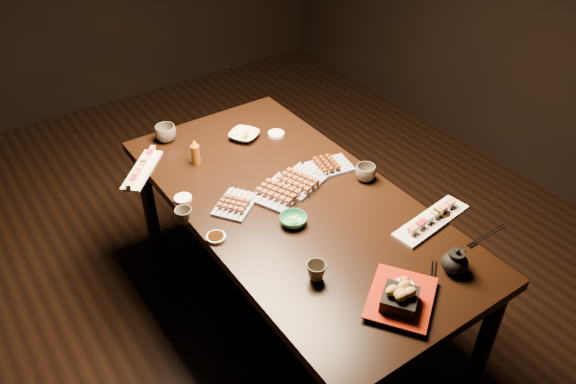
# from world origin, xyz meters

# --- Properties ---
(ground) EXTENTS (5.00, 5.00, 0.00)m
(ground) POSITION_xyz_m (0.00, 0.00, 0.00)
(ground) COLOR black
(ground) RESTS_ON ground
(dining_table) EXTENTS (1.41, 1.99, 0.75)m
(dining_table) POSITION_xyz_m (-0.05, -0.31, 0.38)
(dining_table) COLOR black
(dining_table) RESTS_ON ground
(sushi_platter_near) EXTENTS (0.41, 0.16, 0.05)m
(sushi_platter_near) POSITION_xyz_m (0.35, -0.76, 0.77)
(sushi_platter_near) COLOR white
(sushi_platter_near) RESTS_ON dining_table
(sushi_platter_far) EXTENTS (0.30, 0.31, 0.04)m
(sushi_platter_far) POSITION_xyz_m (-0.51, 0.29, 0.77)
(sushi_platter_far) COLOR white
(sushi_platter_far) RESTS_ON dining_table
(yakitori_plate_center) EXTENTS (0.29, 0.26, 0.06)m
(yakitori_plate_center) POSITION_xyz_m (-0.07, -0.24, 0.78)
(yakitori_plate_center) COLOR #828EB6
(yakitori_plate_center) RESTS_ON dining_table
(yakitori_plate_right) EXTENTS (0.28, 0.24, 0.06)m
(yakitori_plate_right) POSITION_xyz_m (0.05, -0.22, 0.78)
(yakitori_plate_right) COLOR #828EB6
(yakitori_plate_right) RESTS_ON dining_table
(yakitori_plate_left) EXTENTS (0.25, 0.24, 0.05)m
(yakitori_plate_left) POSITION_xyz_m (-0.28, -0.19, 0.78)
(yakitori_plate_left) COLOR #828EB6
(yakitori_plate_left) RESTS_ON dining_table
(tsukune_plate) EXTENTS (0.23, 0.18, 0.05)m
(tsukune_plate) POSITION_xyz_m (0.24, -0.20, 0.78)
(tsukune_plate) COLOR #828EB6
(tsukune_plate) RESTS_ON dining_table
(edamame_bowl_green) EXTENTS (0.15, 0.15, 0.04)m
(edamame_bowl_green) POSITION_xyz_m (-0.14, -0.43, 0.77)
(edamame_bowl_green) COLOR #2B835A
(edamame_bowl_green) RESTS_ON dining_table
(edamame_bowl_cream) EXTENTS (0.20, 0.20, 0.04)m
(edamame_bowl_cream) POSITION_xyz_m (0.04, 0.27, 0.77)
(edamame_bowl_cream) COLOR #BFB99D
(edamame_bowl_cream) RESTS_ON dining_table
(tempura_tray) EXTENTS (0.36, 0.34, 0.10)m
(tempura_tray) POSITION_xyz_m (-0.07, -1.01, 0.80)
(tempura_tray) COLOR black
(tempura_tray) RESTS_ON dining_table
(teacup_near_left) EXTENTS (0.10, 0.10, 0.07)m
(teacup_near_left) POSITION_xyz_m (-0.25, -0.75, 0.79)
(teacup_near_left) COLOR #50483D
(teacup_near_left) RESTS_ON dining_table
(teacup_mid_right) EXTENTS (0.10, 0.10, 0.08)m
(teacup_mid_right) POSITION_xyz_m (0.32, -0.37, 0.79)
(teacup_mid_right) COLOR #50483D
(teacup_mid_right) RESTS_ON dining_table
(teacup_far_left) EXTENTS (0.09, 0.09, 0.07)m
(teacup_far_left) POSITION_xyz_m (-0.52, -0.16, 0.78)
(teacup_far_left) COLOR #50483D
(teacup_far_left) RESTS_ON dining_table
(teacup_far_right) EXTENTS (0.15, 0.15, 0.09)m
(teacup_far_right) POSITION_xyz_m (-0.30, 0.48, 0.79)
(teacup_far_right) COLOR #50483D
(teacup_far_right) RESTS_ON dining_table
(teapot) EXTENTS (0.15, 0.15, 0.10)m
(teapot) POSITION_xyz_m (0.20, -1.01, 0.80)
(teapot) COLOR black
(teapot) RESTS_ON dining_table
(condiment_bottle) EXTENTS (0.05, 0.05, 0.13)m
(condiment_bottle) POSITION_xyz_m (-0.27, 0.21, 0.82)
(condiment_bottle) COLOR brown
(condiment_bottle) RESTS_ON dining_table
(sauce_dish_west) EXTENTS (0.10, 0.10, 0.01)m
(sauce_dish_west) POSITION_xyz_m (-0.46, -0.33, 0.76)
(sauce_dish_west) COLOR white
(sauce_dish_west) RESTS_ON dining_table
(sauce_dish_east) EXTENTS (0.11, 0.11, 0.02)m
(sauce_dish_east) POSITION_xyz_m (0.20, 0.20, 0.76)
(sauce_dish_east) COLOR white
(sauce_dish_east) RESTS_ON dining_table
(sauce_dish_se) EXTENTS (0.09, 0.09, 0.01)m
(sauce_dish_se) POSITION_xyz_m (0.42, -0.76, 0.76)
(sauce_dish_se) COLOR white
(sauce_dish_se) RESTS_ON dining_table
(sauce_dish_nw) EXTENTS (0.08, 0.08, 0.01)m
(sauce_dish_nw) POSITION_xyz_m (-0.45, -0.02, 0.76)
(sauce_dish_nw) COLOR white
(sauce_dish_nw) RESTS_ON dining_table
(chopsticks_near) EXTENTS (0.20, 0.18, 0.01)m
(chopsticks_near) POSITION_xyz_m (0.08, -1.01, 0.75)
(chopsticks_near) COLOR black
(chopsticks_near) RESTS_ON dining_table
(chopsticks_se) EXTENTS (0.23, 0.02, 0.01)m
(chopsticks_se) POSITION_xyz_m (0.47, -0.95, 0.75)
(chopsticks_se) COLOR black
(chopsticks_se) RESTS_ON dining_table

